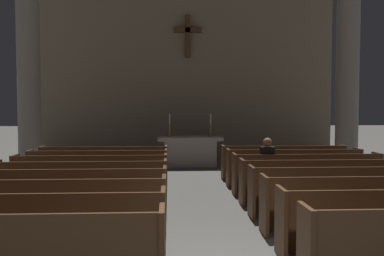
# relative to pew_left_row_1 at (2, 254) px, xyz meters

# --- Properties ---
(pew_left_row_1) EXTENTS (3.48, 0.50, 0.95)m
(pew_left_row_1) POSITION_rel_pew_left_row_1_xyz_m (0.00, 0.00, 0.00)
(pew_left_row_1) COLOR brown
(pew_left_row_1) RESTS_ON ground
(pew_left_row_2) EXTENTS (3.48, 0.50, 0.95)m
(pew_left_row_2) POSITION_rel_pew_left_row_1_xyz_m (0.00, 1.04, 0.00)
(pew_left_row_2) COLOR brown
(pew_left_row_2) RESTS_ON ground
(pew_left_row_3) EXTENTS (3.48, 0.50, 0.95)m
(pew_left_row_3) POSITION_rel_pew_left_row_1_xyz_m (0.00, 2.09, 0.00)
(pew_left_row_3) COLOR brown
(pew_left_row_3) RESTS_ON ground
(pew_left_row_4) EXTENTS (3.48, 0.50, 0.95)m
(pew_left_row_4) POSITION_rel_pew_left_row_1_xyz_m (0.00, 3.13, 0.00)
(pew_left_row_4) COLOR brown
(pew_left_row_4) RESTS_ON ground
(pew_left_row_5) EXTENTS (3.48, 0.50, 0.95)m
(pew_left_row_5) POSITION_rel_pew_left_row_1_xyz_m (0.00, 4.18, 0.00)
(pew_left_row_5) COLOR brown
(pew_left_row_5) RESTS_ON ground
(pew_left_row_6) EXTENTS (3.48, 0.50, 0.95)m
(pew_left_row_6) POSITION_rel_pew_left_row_1_xyz_m (0.00, 5.22, 0.00)
(pew_left_row_6) COLOR brown
(pew_left_row_6) RESTS_ON ground
(pew_left_row_7) EXTENTS (3.48, 0.50, 0.95)m
(pew_left_row_7) POSITION_rel_pew_left_row_1_xyz_m (0.00, 6.27, 0.00)
(pew_left_row_7) COLOR brown
(pew_left_row_7) RESTS_ON ground
(pew_left_row_8) EXTENTS (3.48, 0.50, 0.95)m
(pew_left_row_8) POSITION_rel_pew_left_row_1_xyz_m (0.00, 7.31, 0.00)
(pew_left_row_8) COLOR brown
(pew_left_row_8) RESTS_ON ground
(pew_right_row_3) EXTENTS (3.48, 0.50, 0.95)m
(pew_right_row_3) POSITION_rel_pew_left_row_1_xyz_m (5.02, 2.09, 0.00)
(pew_right_row_3) COLOR brown
(pew_right_row_3) RESTS_ON ground
(pew_right_row_4) EXTENTS (3.48, 0.50, 0.95)m
(pew_right_row_4) POSITION_rel_pew_left_row_1_xyz_m (5.02, 3.13, 0.00)
(pew_right_row_4) COLOR brown
(pew_right_row_4) RESTS_ON ground
(pew_right_row_5) EXTENTS (3.48, 0.50, 0.95)m
(pew_right_row_5) POSITION_rel_pew_left_row_1_xyz_m (5.02, 4.18, 0.00)
(pew_right_row_5) COLOR brown
(pew_right_row_5) RESTS_ON ground
(pew_right_row_6) EXTENTS (3.48, 0.50, 0.95)m
(pew_right_row_6) POSITION_rel_pew_left_row_1_xyz_m (5.02, 5.22, 0.00)
(pew_right_row_6) COLOR brown
(pew_right_row_6) RESTS_ON ground
(pew_right_row_7) EXTENTS (3.48, 0.50, 0.95)m
(pew_right_row_7) POSITION_rel_pew_left_row_1_xyz_m (5.02, 6.27, 0.00)
(pew_right_row_7) COLOR brown
(pew_right_row_7) RESTS_ON ground
(pew_right_row_8) EXTENTS (3.48, 0.50, 0.95)m
(pew_right_row_8) POSITION_rel_pew_left_row_1_xyz_m (5.02, 7.31, 0.00)
(pew_right_row_8) COLOR brown
(pew_right_row_8) RESTS_ON ground
(column_left_second) EXTENTS (1.09, 1.09, 7.27)m
(column_left_second) POSITION_rel_pew_left_row_1_xyz_m (-2.59, 9.13, 3.07)
(column_left_second) COLOR #9E998E
(column_left_second) RESTS_ON ground
(column_right_second) EXTENTS (1.09, 1.09, 7.27)m
(column_right_second) POSITION_rel_pew_left_row_1_xyz_m (7.61, 9.13, 3.07)
(column_right_second) COLOR #9E998E
(column_right_second) RESTS_ON ground
(altar) EXTENTS (2.20, 0.90, 1.01)m
(altar) POSITION_rel_pew_left_row_1_xyz_m (2.51, 9.97, 0.06)
(altar) COLOR #BCB7AD
(altar) RESTS_ON ground
(candlestick_left) EXTENTS (0.16, 0.16, 0.79)m
(candlestick_left) POSITION_rel_pew_left_row_1_xyz_m (1.81, 9.97, 0.79)
(candlestick_left) COLOR #B79338
(candlestick_left) RESTS_ON altar
(candlestick_right) EXTENTS (0.16, 0.16, 0.79)m
(candlestick_right) POSITION_rel_pew_left_row_1_xyz_m (3.21, 9.97, 0.79)
(candlestick_right) COLOR #B79338
(candlestick_right) RESTS_ON altar
(apse_with_cross) EXTENTS (11.36, 0.44, 8.58)m
(apse_with_cross) POSITION_rel_pew_left_row_1_xyz_m (2.51, 12.16, 3.81)
(apse_with_cross) COLOR gray
(apse_with_cross) RESTS_ON ground
(lone_worshipper) EXTENTS (0.32, 0.43, 1.32)m
(lone_worshipper) POSITION_rel_pew_left_row_1_xyz_m (4.07, 5.26, 0.22)
(lone_worshipper) COLOR #26262B
(lone_worshipper) RESTS_ON ground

